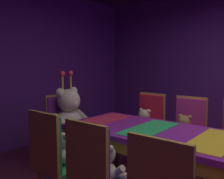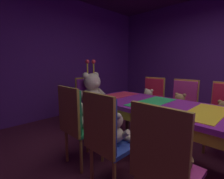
{
  "view_description": "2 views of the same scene",
  "coord_description": "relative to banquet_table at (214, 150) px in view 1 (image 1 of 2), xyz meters",
  "views": [
    {
      "loc": [
        -2.14,
        -0.61,
        1.38
      ],
      "look_at": [
        0.18,
        1.29,
        1.09
      ],
      "focal_mm": 38.92,
      "sensor_mm": 36.0,
      "label": 1
    },
    {
      "loc": [
        -1.84,
        -0.45,
        1.24
      ],
      "look_at": [
        0.06,
        1.44,
        0.82
      ],
      "focal_mm": 26.08,
      "sensor_mm": 36.0,
      "label": 2
    }
  ],
  "objects": [
    {
      "name": "chair_left_3",
      "position": [
        -0.87,
        0.61,
        -0.06
      ],
      "size": [
        0.42,
        0.41,
        0.98
      ],
      "color": "#2D47B2",
      "rests_on": "ground_plane"
    },
    {
      "name": "teddy_left_4",
      "position": [
        -0.7,
        1.16,
        -0.07
      ],
      "size": [
        0.25,
        0.33,
        0.31
      ],
      "color": "beige",
      "rests_on": "chair_left_4"
    },
    {
      "name": "banquet_table",
      "position": [
        0.0,
        0.0,
        0.0
      ],
      "size": [
        0.9,
        3.03,
        0.75
      ],
      "color": "purple",
      "rests_on": "ground_plane"
    },
    {
      "name": "teddy_right_4",
      "position": [
        0.73,
        1.16,
        -0.06
      ],
      "size": [
        0.27,
        0.34,
        0.32
      ],
      "rotation": [
        0.0,
        0.0,
        3.14
      ],
      "color": "beige",
      "rests_on": "chair_right_4"
    },
    {
      "name": "wall_back",
      "position": [
        0.0,
        3.2,
        0.74
      ],
      "size": [
        5.2,
        0.12,
        2.8
      ],
      "primitive_type": "cube",
      "color": "#59267F",
      "rests_on": "ground_plane"
    },
    {
      "name": "teddy_left_3",
      "position": [
        -0.73,
        0.61,
        -0.06
      ],
      "size": [
        0.26,
        0.34,
        0.32
      ],
      "color": "beige",
      "rests_on": "chair_left_3"
    },
    {
      "name": "chair_right_4",
      "position": [
        0.88,
        1.16,
        -0.06
      ],
      "size": [
        0.42,
        0.41,
        0.98
      ],
      "rotation": [
        0.0,
        0.0,
        3.14
      ],
      "color": "red",
      "rests_on": "ground_plane"
    },
    {
      "name": "king_teddy_bear",
      "position": [
        0.0,
        1.89,
        0.08
      ],
      "size": [
        0.67,
        0.52,
        0.86
      ],
      "rotation": [
        0.0,
        0.0,
        -1.57
      ],
      "color": "beige",
      "rests_on": "throne_chair"
    },
    {
      "name": "throne_chair",
      "position": [
        0.0,
        2.06,
        -0.06
      ],
      "size": [
        0.41,
        0.42,
        0.98
      ],
      "rotation": [
        0.0,
        0.0,
        -1.57
      ],
      "color": "purple",
      "rests_on": "ground_plane"
    },
    {
      "name": "teddy_right_3",
      "position": [
        0.71,
        0.57,
        -0.06
      ],
      "size": [
        0.26,
        0.34,
        0.32
      ],
      "rotation": [
        0.0,
        0.0,
        3.14
      ],
      "color": "#9E7247",
      "rests_on": "chair_right_3"
    },
    {
      "name": "chair_left_4",
      "position": [
        -0.85,
        1.16,
        -0.06
      ],
      "size": [
        0.42,
        0.41,
        0.98
      ],
      "color": "#268C4C",
      "rests_on": "ground_plane"
    },
    {
      "name": "chair_right_3",
      "position": [
        0.86,
        0.57,
        -0.06
      ],
      "size": [
        0.42,
        0.41,
        0.98
      ],
      "rotation": [
        0.0,
        0.0,
        3.14
      ],
      "color": "#CC338C",
      "rests_on": "ground_plane"
    }
  ]
}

